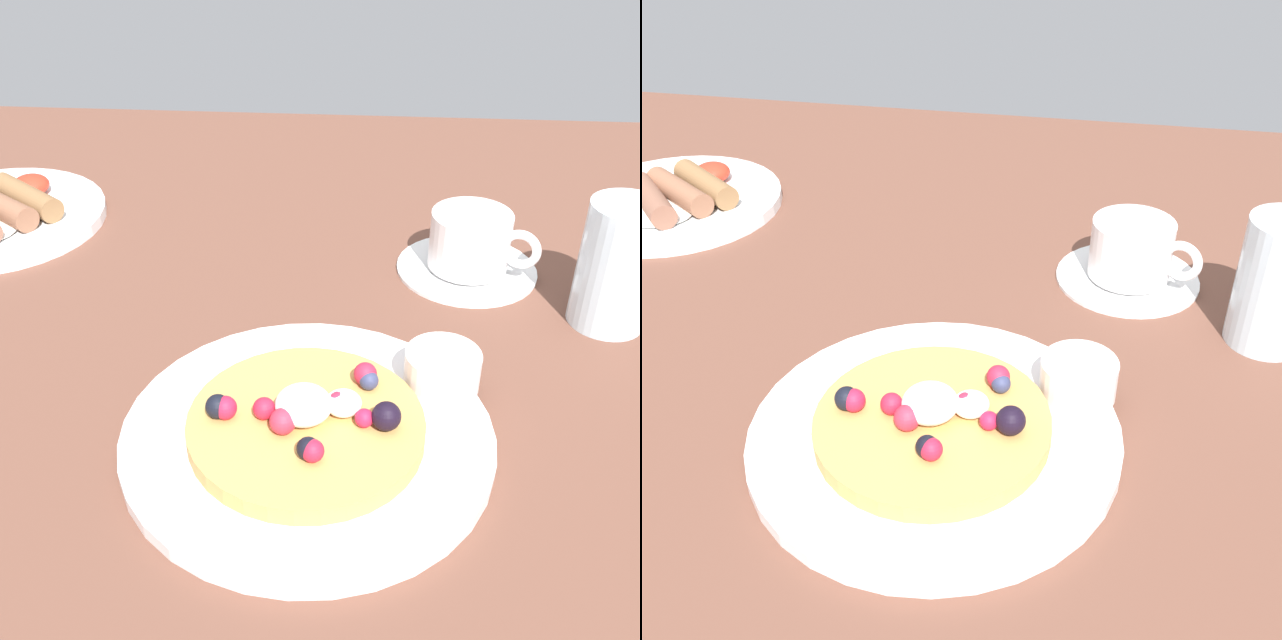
# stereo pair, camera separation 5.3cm
# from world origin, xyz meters

# --- Properties ---
(ground_plane) EXTENTS (1.65, 1.19, 0.03)m
(ground_plane) POSITION_xyz_m (0.00, 0.00, -0.01)
(ground_plane) COLOR brown
(pancake_plate) EXTENTS (0.25, 0.25, 0.01)m
(pancake_plate) POSITION_xyz_m (0.06, -0.05, 0.01)
(pancake_plate) COLOR white
(pancake_plate) RESTS_ON ground_plane
(pancake_with_berries) EXTENTS (0.16, 0.16, 0.04)m
(pancake_with_berries) POSITION_xyz_m (0.06, -0.06, 0.02)
(pancake_with_berries) COLOR tan
(pancake_with_berries) RESTS_ON pancake_plate
(syrup_ramekin) EXTENTS (0.05, 0.05, 0.03)m
(syrup_ramekin) POSITION_xyz_m (0.15, 0.00, 0.03)
(syrup_ramekin) COLOR white
(syrup_ramekin) RESTS_ON pancake_plate
(breakfast_plate) EXTENTS (0.22, 0.22, 0.01)m
(breakfast_plate) POSITION_xyz_m (-0.29, 0.25, 0.01)
(breakfast_plate) COLOR white
(breakfast_plate) RESTS_ON ground_plane
(fried_breakfast) EXTENTS (0.13, 0.14, 0.03)m
(fried_breakfast) POSITION_xyz_m (-0.28, 0.24, 0.02)
(fried_breakfast) COLOR brown
(fried_breakfast) RESTS_ON breakfast_plate
(coffee_saucer) EXTENTS (0.13, 0.13, 0.01)m
(coffee_saucer) POSITION_xyz_m (0.19, 0.18, 0.00)
(coffee_saucer) COLOR white
(coffee_saucer) RESTS_ON ground_plane
(coffee_cup) EXTENTS (0.10, 0.07, 0.05)m
(coffee_cup) POSITION_xyz_m (0.19, 0.18, 0.03)
(coffee_cup) COLOR white
(coffee_cup) RESTS_ON coffee_saucer
(water_glass) EXTENTS (0.06, 0.06, 0.11)m
(water_glass) POSITION_xyz_m (0.29, 0.11, 0.05)
(water_glass) COLOR silver
(water_glass) RESTS_ON ground_plane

